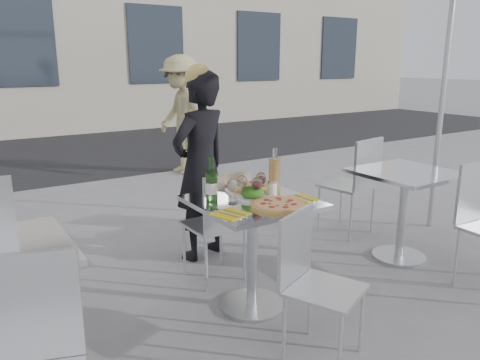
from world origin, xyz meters
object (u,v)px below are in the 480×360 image
carafe (275,173)px  wineglass_white_a (233,186)px  side_chair_rfar (356,178)px  wine_bottle (212,184)px  pedestrian_b (182,115)px  sugar_shaker (272,188)px  main_table (253,231)px  salad_plate (253,194)px  pizza_near (279,205)px  pizza_far (250,187)px  wineglass_red_b (261,179)px  chair_near (311,273)px  wineglass_white_b (242,183)px  chair_far (220,218)px  napkin_right (301,199)px  woman_diner (200,167)px  napkin_left (230,214)px  side_table_right (404,196)px  wineglass_red_a (257,184)px

carafe → wineglass_white_a: 0.43m
side_chair_rfar → wine_bottle: 1.91m
pedestrian_b → sugar_shaker: bearing=-20.7°
main_table → salad_plate: size_ratio=3.41×
pizza_near → pizza_far: pizza_far is taller
wineglass_red_b → pizza_near: bearing=-100.7°
chair_near → pedestrian_b: size_ratio=0.48×
pizza_far → salad_plate: 0.23m
wineglass_red_b → chair_near: bearing=-100.6°
wineglass_white_b → wineglass_red_b: size_ratio=1.00×
side_chair_rfar → salad_plate: size_ratio=4.24×
wine_bottle → pedestrian_b: bearing=66.7°
chair_far → sugar_shaker: size_ratio=7.98×
chair_far → carafe: bearing=128.3°
chair_near → napkin_right: (0.29, 0.44, 0.27)m
salad_plate → sugar_shaker: size_ratio=2.06×
pizza_far → napkin_right: bearing=-68.6°
wine_bottle → woman_diner: bearing=66.3°
napkin_left → woman_diner: bearing=52.8°
chair_near → wineglass_white_b: 0.75m
side_chair_rfar → pizza_far: 1.52m
wineglass_red_b → side_table_right: bearing=-2.5°
chair_far → woman_diner: 0.59m
chair_near → wineglass_red_a: size_ratio=5.21×
chair_far → pizza_far: size_ratio=2.39×
wineglass_white_a → pizza_near: bearing=-45.1°
side_table_right → woman_diner: (-1.37, 0.95, 0.23)m
pedestrian_b → pizza_near: bearing=-21.2°
chair_far → chair_near: bearing=86.8°
side_chair_rfar → napkin_left: (-1.85, -0.76, 0.20)m
pedestrian_b → napkin_left: (-1.62, -3.96, -0.10)m
pizza_far → wineglass_red_a: wineglass_red_a is taller
wine_bottle → wineglass_white_b: bearing=-15.5°
side_chair_rfar → pizza_near: bearing=17.5°
wineglass_red_a → napkin_left: (-0.28, -0.13, -0.11)m
main_table → side_chair_rfar: side_chair_rfar is taller
main_table → carafe: size_ratio=2.59×
salad_plate → wineglass_red_a: (-0.00, -0.05, 0.07)m
napkin_right → pedestrian_b: bearing=70.9°
salad_plate → wineglass_red_a: size_ratio=1.40×
pizza_near → wineglass_red_b: (0.05, 0.25, 0.10)m
chair_near → napkin_right: 0.59m
pizza_near → wine_bottle: (-0.30, 0.30, 0.10)m
salad_plate → carafe: size_ratio=0.76×
wineglass_white_b → napkin_right: 0.39m
chair_far → salad_plate: 0.50m
napkin_left → side_table_right: bearing=-12.1°
chair_near → woman_diner: (0.15, 1.54, 0.29)m
side_table_right → side_chair_rfar: bearing=82.5°
chair_far → salad_plate: bearing=89.0°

